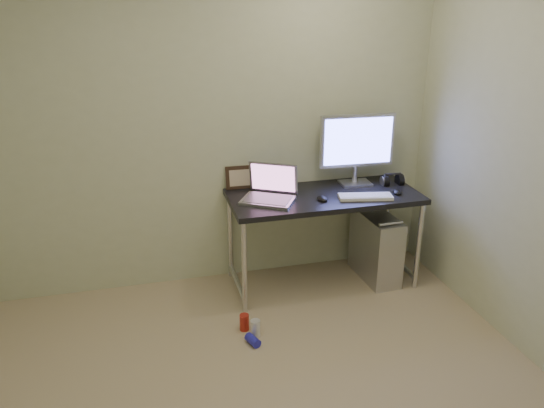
{
  "coord_description": "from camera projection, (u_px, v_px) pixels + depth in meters",
  "views": [
    {
      "loc": [
        -0.53,
        -2.11,
        2.13
      ],
      "look_at": [
        0.3,
        1.08,
        0.85
      ],
      "focal_mm": 35.0,
      "sensor_mm": 36.0,
      "label": 1
    }
  ],
  "objects": [
    {
      "name": "mouse_left",
      "position": [
        322.0,
        198.0,
        3.89
      ],
      "size": [
        0.08,
        0.12,
        0.04
      ],
      "primitive_type": "ellipsoid",
      "rotation": [
        0.0,
        0.0,
        0.07
      ],
      "color": "black",
      "rests_on": "desk"
    },
    {
      "name": "laptop",
      "position": [
        270.0,
        191.0,
        3.89
      ],
      "size": [
        0.47,
        0.45,
        0.26
      ],
      "rotation": [
        0.0,
        0.0,
        -0.54
      ],
      "color": "silver",
      "rests_on": "desk"
    },
    {
      "name": "tower_computer",
      "position": [
        376.0,
        246.0,
        4.26
      ],
      "size": [
        0.25,
        0.53,
        0.58
      ],
      "rotation": [
        0.0,
        0.0,
        0.05
      ],
      "color": "#B4B5B9",
      "rests_on": "ground"
    },
    {
      "name": "desk",
      "position": [
        324.0,
        205.0,
        4.04
      ],
      "size": [
        1.45,
        0.63,
        0.75
      ],
      "color": "black",
      "rests_on": "ground"
    },
    {
      "name": "cable_b",
      "position": [
        367.0,
        220.0,
        4.48
      ],
      "size": [
        0.02,
        0.11,
        0.71
      ],
      "primitive_type": "cylinder",
      "rotation": [
        0.14,
        0.0,
        0.09
      ],
      "color": "black",
      "rests_on": "ground"
    },
    {
      "name": "mouse_right",
      "position": [
        397.0,
        191.0,
        4.02
      ],
      "size": [
        0.09,
        0.12,
        0.04
      ],
      "primitive_type": "ellipsoid",
      "rotation": [
        0.0,
        0.0,
        -0.29
      ],
      "color": "black",
      "rests_on": "desk"
    },
    {
      "name": "can_white",
      "position": [
        255.0,
        328.0,
        3.56
      ],
      "size": [
        0.09,
        0.09,
        0.12
      ],
      "primitive_type": "cylinder",
      "rotation": [
        0.0,
        0.0,
        -0.42
      ],
      "color": "silver",
      "rests_on": "ground"
    },
    {
      "name": "can_red",
      "position": [
        244.0,
        322.0,
        3.63
      ],
      "size": [
        0.09,
        0.09,
        0.12
      ],
      "primitive_type": "cylinder",
      "rotation": [
        0.0,
        0.0,
        -0.4
      ],
      "color": "#B2261A",
      "rests_on": "ground"
    },
    {
      "name": "wall_back",
      "position": [
        210.0,
        126.0,
        3.93
      ],
      "size": [
        3.5,
        0.02,
        2.5
      ],
      "primitive_type": "cube",
      "color": "beige",
      "rests_on": "ground"
    },
    {
      "name": "monitor",
      "position": [
        357.0,
        144.0,
        4.12
      ],
      "size": [
        0.6,
        0.18,
        0.56
      ],
      "rotation": [
        0.0,
        0.0,
        -0.04
      ],
      "color": "silver",
      "rests_on": "desk"
    },
    {
      "name": "headphones",
      "position": [
        392.0,
        181.0,
        4.22
      ],
      "size": [
        0.17,
        0.11,
        0.11
      ],
      "rotation": [
        0.0,
        0.0,
        -0.05
      ],
      "color": "black",
      "rests_on": "desk"
    },
    {
      "name": "keyboard",
      "position": [
        365.0,
        197.0,
        3.93
      ],
      "size": [
        0.41,
        0.21,
        0.02
      ],
      "primitive_type": "cube",
      "rotation": [
        0.0,
        0.0,
        -0.2
      ],
      "color": "white",
      "rests_on": "desk"
    },
    {
      "name": "picture_frame",
      "position": [
        240.0,
        177.0,
        4.1
      ],
      "size": [
        0.23,
        0.07,
        0.18
      ],
      "primitive_type": "cube",
      "rotation": [
        -0.21,
        0.0,
        -0.03
      ],
      "color": "black",
      "rests_on": "desk"
    },
    {
      "name": "can_blue",
      "position": [
        253.0,
        340.0,
        3.49
      ],
      "size": [
        0.1,
        0.13,
        0.06
      ],
      "primitive_type": "cylinder",
      "rotation": [
        1.57,
        0.0,
        0.37
      ],
      "color": "#2725C5",
      "rests_on": "ground"
    },
    {
      "name": "webcam",
      "position": [
        261.0,
        176.0,
        4.11
      ],
      "size": [
        0.05,
        0.04,
        0.13
      ],
      "rotation": [
        0.0,
        0.0,
        -0.12
      ],
      "color": "silver",
      "rests_on": "desk"
    },
    {
      "name": "cable_a",
      "position": [
        356.0,
        218.0,
        4.47
      ],
      "size": [
        0.01,
        0.16,
        0.69
      ],
      "primitive_type": "cylinder",
      "rotation": [
        0.21,
        0.0,
        0.0
      ],
      "color": "black",
      "rests_on": "ground"
    }
  ]
}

